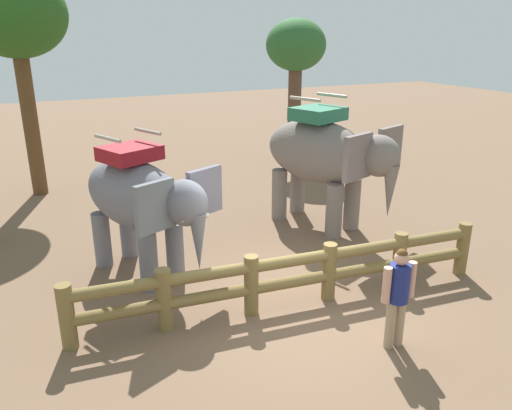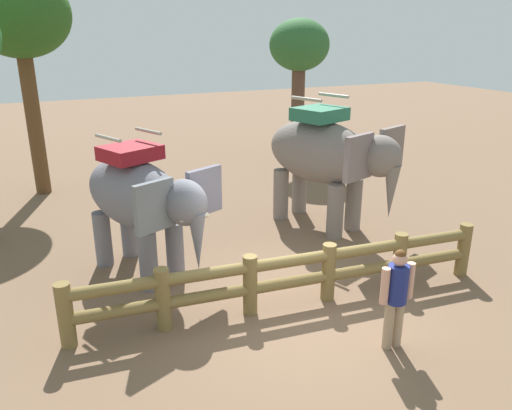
{
  "view_description": "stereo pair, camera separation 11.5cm",
  "coord_description": "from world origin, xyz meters",
  "px_view_note": "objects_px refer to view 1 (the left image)",
  "views": [
    {
      "loc": [
        -3.81,
        -6.49,
        4.53
      ],
      "look_at": [
        0.0,
        1.6,
        1.4
      ],
      "focal_mm": 35.34,
      "sensor_mm": 36.0,
      "label": 1
    },
    {
      "loc": [
        -3.71,
        -6.54,
        4.53
      ],
      "look_at": [
        0.0,
        1.6,
        1.4
      ],
      "focal_mm": 35.34,
      "sensor_mm": 36.0,
      "label": 2
    }
  ],
  "objects_px": {
    "elephant_center": "(324,156)",
    "tree_far_left": "(15,18)",
    "tree_far_right": "(296,51)",
    "tourist_woman_in_black": "(398,291)",
    "log_fence": "(291,274)",
    "elephant_near_left": "(140,199)"
  },
  "relations": [
    {
      "from": "tourist_woman_in_black",
      "to": "tree_far_right",
      "type": "height_order",
      "value": "tree_far_right"
    },
    {
      "from": "log_fence",
      "to": "elephant_center",
      "type": "bearing_deg",
      "value": 50.0
    },
    {
      "from": "elephant_center",
      "to": "tree_far_left",
      "type": "xyz_separation_m",
      "value": [
        -6.04,
        5.66,
        3.05
      ]
    },
    {
      "from": "tree_far_right",
      "to": "elephant_center",
      "type": "bearing_deg",
      "value": -113.04
    },
    {
      "from": "elephant_near_left",
      "to": "elephant_center",
      "type": "height_order",
      "value": "elephant_center"
    },
    {
      "from": "tree_far_right",
      "to": "tourist_woman_in_black",
      "type": "bearing_deg",
      "value": -111.56
    },
    {
      "from": "tourist_woman_in_black",
      "to": "tree_far_left",
      "type": "xyz_separation_m",
      "value": [
        -4.37,
        10.33,
        3.87
      ]
    },
    {
      "from": "elephant_near_left",
      "to": "tree_far_left",
      "type": "bearing_deg",
      "value": 103.58
    },
    {
      "from": "elephant_center",
      "to": "tree_far_left",
      "type": "height_order",
      "value": "tree_far_left"
    },
    {
      "from": "tourist_woman_in_black",
      "to": "elephant_near_left",
      "type": "bearing_deg",
      "value": 125.79
    },
    {
      "from": "log_fence",
      "to": "elephant_near_left",
      "type": "distance_m",
      "value": 3.13
    },
    {
      "from": "elephant_center",
      "to": "log_fence",
      "type": "bearing_deg",
      "value": -130.0
    },
    {
      "from": "tree_far_right",
      "to": "log_fence",
      "type": "bearing_deg",
      "value": -119.45
    },
    {
      "from": "elephant_near_left",
      "to": "tourist_woman_in_black",
      "type": "bearing_deg",
      "value": -54.21
    },
    {
      "from": "tourist_woman_in_black",
      "to": "tree_far_left",
      "type": "bearing_deg",
      "value": 112.93
    },
    {
      "from": "log_fence",
      "to": "elephant_center",
      "type": "xyz_separation_m",
      "value": [
        2.5,
        2.98,
        1.14
      ]
    },
    {
      "from": "tree_far_left",
      "to": "tourist_woman_in_black",
      "type": "bearing_deg",
      "value": -67.07
    },
    {
      "from": "elephant_center",
      "to": "tourist_woman_in_black",
      "type": "xyz_separation_m",
      "value": [
        -1.67,
        -4.67,
        -0.82
      ]
    },
    {
      "from": "log_fence",
      "to": "tree_far_right",
      "type": "xyz_separation_m",
      "value": [
        5.0,
        8.86,
        3.21
      ]
    },
    {
      "from": "log_fence",
      "to": "tree_far_left",
      "type": "distance_m",
      "value": 10.24
    },
    {
      "from": "elephant_near_left",
      "to": "elephant_center",
      "type": "relative_size",
      "value": 0.88
    },
    {
      "from": "elephant_near_left",
      "to": "tree_far_right",
      "type": "relative_size",
      "value": 0.67
    }
  ]
}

